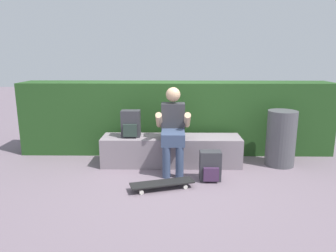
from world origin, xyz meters
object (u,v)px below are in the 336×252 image
object	(u,v)px
bench_main	(171,150)
trash_bin	(281,138)
person_skater	(173,127)
backpack_on_ground	(210,166)
backpack_on_bench	(131,124)
skateboard_near_person	(162,183)

from	to	relation	value
bench_main	trash_bin	size ratio (longest dim) A/B	2.49
person_skater	backpack_on_ground	distance (m)	0.78
trash_bin	backpack_on_ground	bearing A→B (deg)	-151.42
person_skater	backpack_on_bench	size ratio (longest dim) A/B	2.97
bench_main	person_skater	size ratio (longest dim) A/B	1.76
backpack_on_bench	backpack_on_ground	xyz separation A→B (m)	(1.13, -0.61, -0.44)
backpack_on_ground	bench_main	bearing A→B (deg)	130.28
backpack_on_bench	backpack_on_ground	size ratio (longest dim) A/B	1.00
backpack_on_ground	trash_bin	world-z (taller)	trash_bin
backpack_on_ground	trash_bin	distance (m)	1.30
backpack_on_bench	trash_bin	size ratio (longest dim) A/B	0.48
bench_main	skateboard_near_person	distance (m)	0.93
person_skater	trash_bin	bearing A→B (deg)	7.53
person_skater	trash_bin	distance (m)	1.65
backpack_on_ground	backpack_on_bench	bearing A→B (deg)	151.76
skateboard_near_person	backpack_on_ground	world-z (taller)	backpack_on_ground
bench_main	skateboard_near_person	world-z (taller)	bench_main
backpack_on_ground	person_skater	bearing A→B (deg)	141.26
trash_bin	person_skater	bearing A→B (deg)	-172.47
person_skater	trash_bin	world-z (taller)	person_skater
bench_main	person_skater	bearing A→B (deg)	-83.52
bench_main	backpack_on_bench	xyz separation A→B (m)	(-0.61, -0.01, 0.41)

